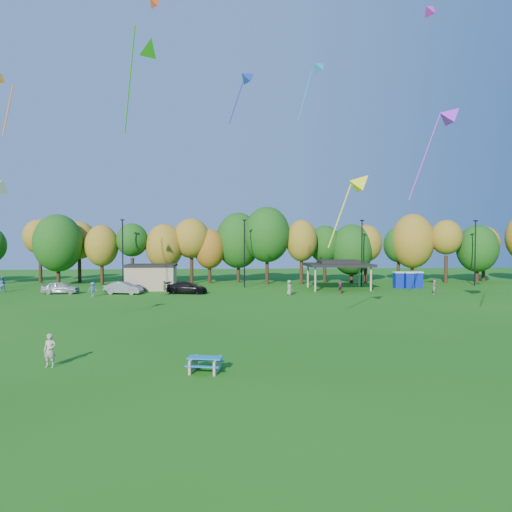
{
  "coord_description": "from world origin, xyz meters",
  "views": [
    {
      "loc": [
        -0.63,
        -20.83,
        6.34
      ],
      "look_at": [
        1.21,
        6.0,
        5.4
      ],
      "focal_mm": 32.0,
      "sensor_mm": 36.0,
      "label": 1
    }
  ],
  "objects": [
    {
      "name": "kite_11",
      "position": [
        -8.2,
        31.82,
        33.0
      ],
      "size": [
        2.27,
        2.23,
        1.84
      ],
      "color": "#E04518"
    },
    {
      "name": "porta_potties",
      "position": [
        23.58,
        37.72,
        1.1
      ],
      "size": [
        3.75,
        1.42,
        2.18
      ],
      "color": "#0C239D",
      "rests_on": "ground"
    },
    {
      "name": "kite_1",
      "position": [
        18.38,
        20.67,
        27.59
      ],
      "size": [
        2.1,
        2.02,
        1.68
      ],
      "color": "#EB27CE"
    },
    {
      "name": "kite_0",
      "position": [
        1.4,
        16.41,
        19.49
      ],
      "size": [
        2.68,
        1.84,
        4.48
      ],
      "color": "navy"
    },
    {
      "name": "far_person_5",
      "position": [
        23.78,
        30.69,
        0.83
      ],
      "size": [
        0.62,
        0.71,
        1.65
      ],
      "primitive_type": "imported",
      "rotation": [
        0.0,
        0.0,
        4.26
      ],
      "color": "#C15A80",
      "rests_on": "ground"
    },
    {
      "name": "ground",
      "position": [
        0.0,
        0.0,
        0.0
      ],
      "size": [
        160.0,
        160.0,
        0.0
      ],
      "primitive_type": "plane",
      "color": "#19600F",
      "rests_on": "ground"
    },
    {
      "name": "far_person_0",
      "position": [
        -15.38,
        31.06,
        0.82
      ],
      "size": [
        1.22,
        1.14,
        1.65
      ],
      "primitive_type": "imported",
      "rotation": [
        0.0,
        0.0,
        0.66
      ],
      "color": "#4C63A8",
      "rests_on": "ground"
    },
    {
      "name": "picnic_table",
      "position": [
        -1.59,
        1.03,
        0.41
      ],
      "size": [
        1.89,
        1.67,
        0.71
      ],
      "rotation": [
        0.0,
        0.0,
        -0.21
      ],
      "color": "tan",
      "rests_on": "ground"
    },
    {
      "name": "kite_6",
      "position": [
        9.22,
        26.12,
        24.14
      ],
      "size": [
        3.44,
        2.88,
        6.45
      ],
      "color": "#2194D7"
    },
    {
      "name": "tree_line",
      "position": [
        -1.03,
        45.51,
        5.91
      ],
      "size": [
        93.57,
        10.55,
        11.15
      ],
      "color": "black",
      "rests_on": "ground"
    },
    {
      "name": "car_b",
      "position": [
        -12.5,
        33.44,
        0.72
      ],
      "size": [
        4.57,
        2.32,
        1.44
      ],
      "primitive_type": "imported",
      "rotation": [
        0.0,
        0.0,
        1.38
      ],
      "color": "gray",
      "rests_on": "ground"
    },
    {
      "name": "utility_building",
      "position": [
        -10.0,
        38.0,
        1.64
      ],
      "size": [
        6.3,
        4.3,
        3.25
      ],
      "color": "tan",
      "rests_on": "ground"
    },
    {
      "name": "lamp_posts",
      "position": [
        2.0,
        40.0,
        4.9
      ],
      "size": [
        64.5,
        0.25,
        9.09
      ],
      "color": "black",
      "rests_on": "ground"
    },
    {
      "name": "kite_12",
      "position": [
        -18.76,
        17.92,
        19.44
      ],
      "size": [
        1.13,
        3.13,
        5.3
      ],
      "color": "orange"
    },
    {
      "name": "far_person_2",
      "position": [
        12.94,
        31.75,
        0.78
      ],
      "size": [
        0.86,
        1.52,
        1.56
      ],
      "primitive_type": "imported",
      "rotation": [
        0.0,
        0.0,
        4.42
      ],
      "color": "#823656",
      "rests_on": "ground"
    },
    {
      "name": "kite_4",
      "position": [
        18.8,
        17.21,
        17.04
      ],
      "size": [
        4.99,
        1.77,
        8.54
      ],
      "color": "#AD2BE8"
    },
    {
      "name": "far_person_1",
      "position": [
        -27.78,
        36.58,
        0.93
      ],
      "size": [
        1.1,
        0.99,
        1.86
      ],
      "primitive_type": "imported",
      "rotation": [
        0.0,
        0.0,
        3.53
      ],
      "color": "#5179B4",
      "rests_on": "ground"
    },
    {
      "name": "far_person_4",
      "position": [
        -7.56,
        32.03,
        0.84
      ],
      "size": [
        0.75,
        1.07,
        1.68
      ],
      "primitive_type": "imported",
      "rotation": [
        0.0,
        0.0,
        5.09
      ],
      "color": "olive",
      "rests_on": "ground"
    },
    {
      "name": "kite_flyer",
      "position": [
        -9.35,
        2.36,
        0.84
      ],
      "size": [
        0.64,
        0.44,
        1.68
      ],
      "primitive_type": "imported",
      "rotation": [
        0.0,
        0.0,
        -0.07
      ],
      "color": "#BFA88F",
      "rests_on": "ground"
    },
    {
      "name": "car_d",
      "position": [
        -5.12,
        33.44,
        0.7
      ],
      "size": [
        5.12,
        2.81,
        1.41
      ],
      "primitive_type": "imported",
      "rotation": [
        0.0,
        0.0,
        1.39
      ],
      "color": "black",
      "rests_on": "ground"
    },
    {
      "name": "car_c",
      "position": [
        -12.61,
        35.15,
        0.64
      ],
      "size": [
        4.7,
        2.4,
        1.27
      ],
      "primitive_type": "imported",
      "rotation": [
        0.0,
        0.0,
        1.64
      ],
      "color": "#0C1B48",
      "rests_on": "ground"
    },
    {
      "name": "kite_13",
      "position": [
        -6.05,
        12.83,
        20.22
      ],
      "size": [
        2.81,
        4.16,
        7.45
      ],
      "color": "#27A516"
    },
    {
      "name": "kite_5",
      "position": [
        -13.88,
        7.29,
        9.59
      ],
      "size": [
        1.97,
        1.96,
        3.5
      ],
      "color": "silver"
    },
    {
      "name": "pavilion",
      "position": [
        14.0,
        37.0,
        3.23
      ],
      "size": [
        8.2,
        6.2,
        3.77
      ],
      "color": "tan",
      "rests_on": "ground"
    },
    {
      "name": "far_person_3",
      "position": [
        6.74,
        30.83,
        0.89
      ],
      "size": [
        0.79,
        0.99,
        1.78
      ],
      "primitive_type": "imported",
      "rotation": [
        0.0,
        0.0,
        1.86
      ],
      "color": "#708B5F",
      "rests_on": "ground"
    },
    {
      "name": "kite_10",
      "position": [
        8.85,
        10.29,
        10.35
      ],
      "size": [
        3.38,
        1.53,
        5.54
      ],
      "color": "#FBF41A"
    },
    {
      "name": "car_a",
      "position": [
        -19.99,
        34.28,
        0.72
      ],
      "size": [
        4.25,
        1.75,
        1.44
      ],
      "primitive_type": "imported",
      "rotation": [
        0.0,
        0.0,
        1.56
      ],
      "color": "silver",
      "rests_on": "ground"
    }
  ]
}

